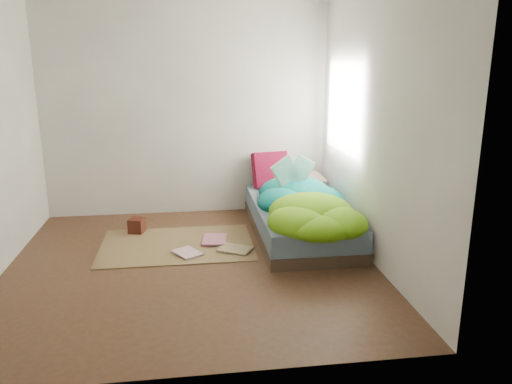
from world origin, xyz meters
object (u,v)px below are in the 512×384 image
Objects in this scene: pillow_magenta at (270,170)px; floor_book_b at (202,240)px; open_book at (294,162)px; wooden_box at (137,225)px; bed at (300,220)px; floor_book_a at (178,255)px.

floor_book_b is at bearing -143.11° from pillow_magenta.
open_book is (0.13, -0.75, 0.25)m from pillow_magenta.
floor_book_b is (-0.91, -0.98, -0.53)m from pillow_magenta.
pillow_magenta is 1.80m from wooden_box.
pillow_magenta reaches higher than bed.
bed is 6.86× the size of floor_book_a.
floor_book_a is (-1.35, -0.52, -0.15)m from bed.
open_book reaches higher than pillow_magenta.
pillow_magenta is 2.74× the size of wooden_box.
floor_book_a is at bearing -159.14° from bed.
bed is at bearing -8.70° from wooden_box.
bed is 5.78× the size of floor_book_b.
wooden_box is at bearing -170.72° from pillow_magenta.
wooden_box is at bearing 89.23° from floor_book_a.
bed is 1.12m from floor_book_b.
bed is 0.97m from pillow_magenta.
floor_book_b is at bearing 173.52° from open_book.
open_book reaches higher than bed.
floor_book_a is at bearing -115.29° from floor_book_b.
bed is at bearing -81.08° from open_book.
wooden_box is at bearing 171.30° from bed.
floor_book_b is (0.25, 0.39, 0.01)m from floor_book_a.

